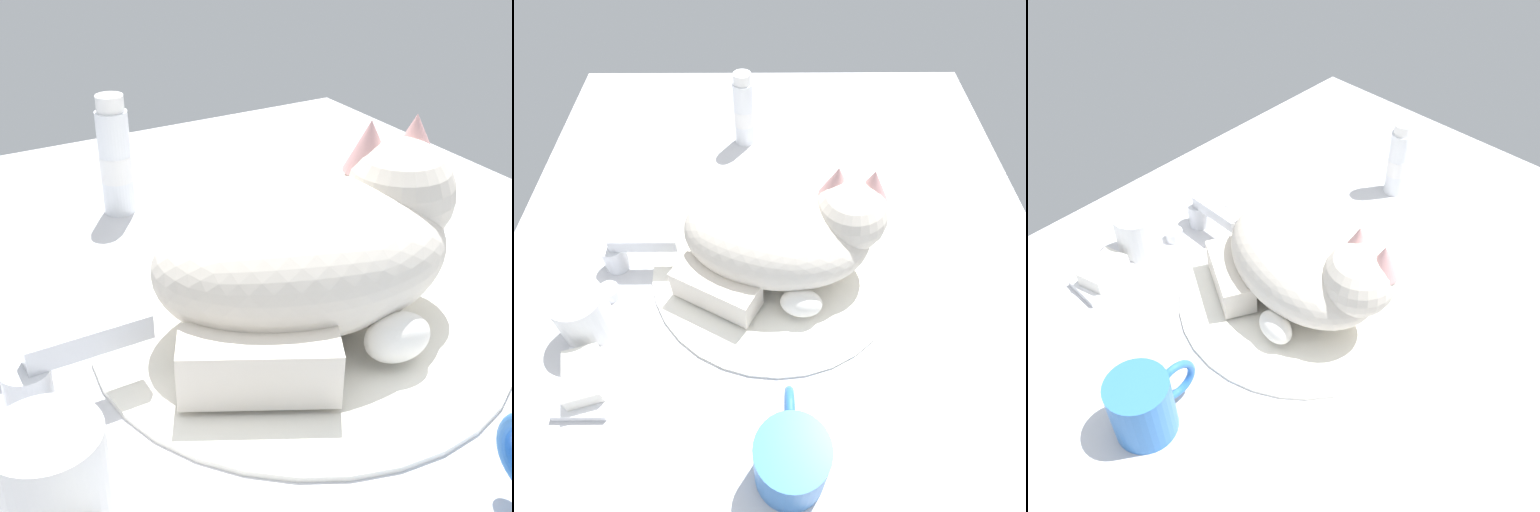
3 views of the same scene
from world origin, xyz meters
The scene contains 9 objects.
ground_plane centered at (0.00, 0.00, -1.50)cm, with size 110.00×82.50×3.00cm, color silver.
sink_basin centered at (0.00, 0.00, 0.48)cm, with size 36.09×36.09×0.96cm, color white.
faucet centered at (0.00, 21.86, 2.84)cm, with size 13.55×11.28×6.30cm.
cat centered at (-0.31, -1.54, 7.59)cm, with size 21.89×29.74×15.93cm.
coffee_mug centered at (-28.64, -1.13, 4.35)cm, with size 11.82×7.68×8.70cm.
rinse_cup centered at (-11.00, 24.54, 3.96)cm, with size 6.80×6.80×7.92cm.
soap_dish centered at (-18.54, 23.27, 0.60)cm, with size 9.00×6.40×1.20cm, color white.
soap_bar centered at (-18.54, 23.27, 2.38)cm, with size 6.75×4.23×2.37cm, color white.
toothpaste_bottle centered at (30.04, 5.36, 6.39)cm, with size 3.68×3.68×13.70cm.
Camera 3 is at (-44.21, -39.20, 65.30)cm, focal length 41.45 mm.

